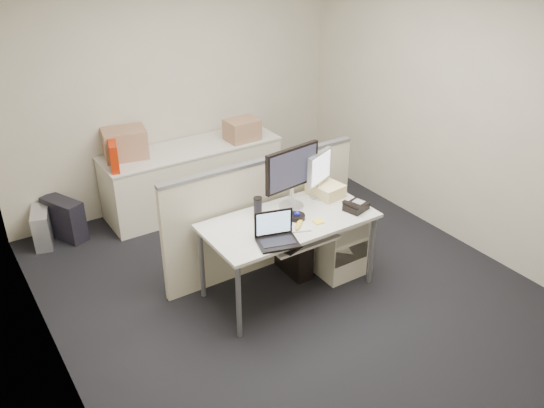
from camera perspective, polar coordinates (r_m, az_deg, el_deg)
floor at (r=5.37m, az=1.58°, el=-8.38°), size 4.00×4.50×0.01m
wall_back at (r=6.56m, az=-9.63°, el=11.42°), size 4.00×0.02×2.70m
wall_front at (r=3.33m, az=24.50°, el=-8.09°), size 4.00×0.02×2.70m
wall_left at (r=4.02m, az=-22.43°, el=-1.34°), size 0.02×4.50×2.70m
wall_right at (r=5.99m, az=17.95°, el=8.87°), size 0.02×4.50×2.70m
desk at (r=5.00m, az=1.68°, el=-2.19°), size 1.50×0.75×0.73m
keyboard_tray at (r=4.90m, az=2.86°, el=-3.52°), size 0.62×0.32×0.02m
drawer_pedestal at (r=5.50m, az=6.08°, el=-3.45°), size 0.40×0.55×0.65m
cubicle_partition at (r=5.38m, az=-1.02°, el=-1.25°), size 2.00×0.06×1.10m
back_counter at (r=6.64m, az=-7.83°, el=2.58°), size 2.00×0.60×0.72m
monitor_main at (r=5.04m, az=1.98°, el=2.61°), size 0.60×0.29×0.57m
monitor_small at (r=5.26m, az=4.67°, el=2.85°), size 0.40×0.30×0.44m
laptop at (r=4.56m, az=0.59°, el=-2.67°), size 0.37×0.32×0.24m
trackball at (r=4.94m, az=2.50°, el=-1.34°), size 0.18×0.18×0.05m
desk_phone at (r=5.16m, az=8.34°, el=-0.25°), size 0.23×0.21×0.06m
paper_stack at (r=4.90m, az=2.11°, el=-1.89°), size 0.35×0.38×0.01m
sticky_pad at (r=4.93m, az=4.60°, el=-1.77°), size 0.08×0.08×0.01m
travel_mug at (r=5.01m, az=-1.41°, el=-0.27°), size 0.09×0.09×0.15m
banana at (r=4.85m, az=2.69°, el=-2.03°), size 0.18×0.17×0.04m
cellphone at (r=5.04m, az=2.08°, el=-1.00°), size 0.06×0.11×0.01m
manila_folders at (r=5.37m, az=5.33°, el=1.46°), size 0.28×0.34×0.12m
keyboard at (r=4.83m, az=2.66°, el=-3.67°), size 0.46×0.28×0.02m
pc_tower_desk at (r=5.48m, az=2.16°, el=-4.97°), size 0.18×0.42×0.39m
pc_tower_spare_dark at (r=6.39m, az=-19.88°, el=-1.39°), size 0.37×0.51×0.44m
pc_tower_spare_silver at (r=6.38m, az=-21.81°, el=-2.15°), size 0.27×0.44×0.38m
cardboard_box_left at (r=6.30m, az=-14.36°, el=5.76°), size 0.50×0.41×0.33m
cardboard_box_right at (r=6.60m, az=-2.98°, el=7.28°), size 0.37×0.29×0.26m
red_binder at (r=6.06m, az=-15.40°, el=4.59°), size 0.16×0.34×0.31m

